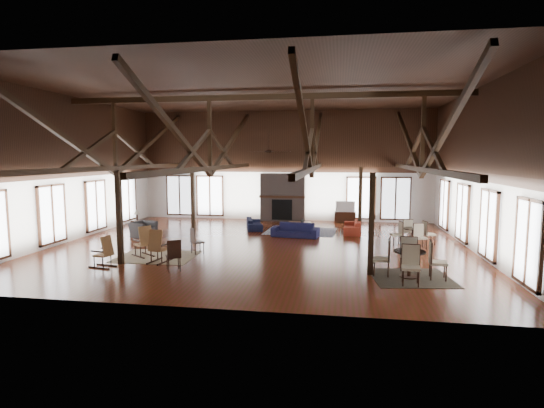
% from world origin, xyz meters
% --- Properties ---
extents(floor, '(16.00, 16.00, 0.00)m').
position_xyz_m(floor, '(0.00, 0.00, 0.00)').
color(floor, '#571D12').
rests_on(floor, ground).
extents(ceiling, '(16.00, 14.00, 0.02)m').
position_xyz_m(ceiling, '(0.00, 0.00, 6.00)').
color(ceiling, black).
rests_on(ceiling, wall_back).
extents(wall_back, '(16.00, 0.02, 6.00)m').
position_xyz_m(wall_back, '(0.00, 7.00, 3.00)').
color(wall_back, white).
rests_on(wall_back, floor).
extents(wall_front, '(16.00, 0.02, 6.00)m').
position_xyz_m(wall_front, '(0.00, -7.00, 3.00)').
color(wall_front, white).
rests_on(wall_front, floor).
extents(wall_left, '(0.02, 14.00, 6.00)m').
position_xyz_m(wall_left, '(-8.00, 0.00, 3.00)').
color(wall_left, white).
rests_on(wall_left, floor).
extents(wall_right, '(0.02, 14.00, 6.00)m').
position_xyz_m(wall_right, '(8.00, 0.00, 3.00)').
color(wall_right, white).
rests_on(wall_right, floor).
extents(roof_truss, '(15.60, 14.07, 3.14)m').
position_xyz_m(roof_truss, '(0.00, 0.00, 4.03)').
color(roof_truss, black).
rests_on(roof_truss, wall_back).
extents(post_grid, '(8.16, 7.16, 3.05)m').
position_xyz_m(post_grid, '(0.00, 0.00, 1.52)').
color(post_grid, black).
rests_on(post_grid, floor).
extents(fireplace, '(2.50, 0.69, 2.60)m').
position_xyz_m(fireplace, '(0.00, 6.67, 1.29)').
color(fireplace, brown).
rests_on(fireplace, floor).
extents(ceiling_fan, '(1.60, 1.60, 0.75)m').
position_xyz_m(ceiling_fan, '(0.50, -1.00, 3.73)').
color(ceiling_fan, black).
rests_on(ceiling_fan, roof_truss).
extents(sofa_navy_front, '(2.13, 1.07, 0.60)m').
position_xyz_m(sofa_navy_front, '(1.17, 2.13, 0.30)').
color(sofa_navy_front, '#151539').
rests_on(sofa_navy_front, floor).
extents(sofa_navy_left, '(1.89, 1.13, 0.52)m').
position_xyz_m(sofa_navy_left, '(-1.01, 3.83, 0.26)').
color(sofa_navy_left, black).
rests_on(sofa_navy_left, floor).
extents(sofa_orange, '(1.99, 0.84, 0.57)m').
position_xyz_m(sofa_orange, '(3.67, 3.53, 0.29)').
color(sofa_orange, maroon).
rests_on(sofa_orange, floor).
extents(coffee_table, '(1.09, 0.61, 0.41)m').
position_xyz_m(coffee_table, '(1.21, 3.70, 0.35)').
color(coffee_table, brown).
rests_on(coffee_table, floor).
extents(vase, '(0.25, 0.25, 0.20)m').
position_xyz_m(vase, '(1.35, 3.62, 0.51)').
color(vase, '#B2B2B2').
rests_on(vase, coffee_table).
extents(armchair, '(1.20, 1.11, 0.66)m').
position_xyz_m(armchair, '(-5.46, 1.11, 0.33)').
color(armchair, '#28282A').
rests_on(armchair, floor).
extents(side_table_lamp, '(0.44, 0.44, 1.12)m').
position_xyz_m(side_table_lamp, '(-6.15, 1.96, 0.43)').
color(side_table_lamp, black).
rests_on(side_table_lamp, floor).
extents(rocking_chair_a, '(0.96, 0.86, 1.10)m').
position_xyz_m(rocking_chair_a, '(-3.70, -2.41, 0.52)').
color(rocking_chair_a, olive).
rests_on(rocking_chair_a, floor).
extents(rocking_chair_b, '(0.61, 0.94, 1.13)m').
position_xyz_m(rocking_chair_b, '(-2.87, -3.17, 0.53)').
color(rocking_chair_b, olive).
rests_on(rocking_chair_b, floor).
extents(rocking_chair_c, '(0.85, 0.54, 1.02)m').
position_xyz_m(rocking_chair_c, '(-4.28, -3.98, 0.48)').
color(rocking_chair_c, olive).
rests_on(rocking_chair_c, floor).
extents(side_chair_a, '(0.57, 0.57, 0.95)m').
position_xyz_m(side_chair_a, '(-2.06, -1.76, 0.55)').
color(side_chair_a, black).
rests_on(side_chair_a, floor).
extents(side_chair_b, '(0.58, 0.58, 1.00)m').
position_xyz_m(side_chair_b, '(-1.92, -4.09, 0.58)').
color(side_chair_b, black).
rests_on(side_chair_b, floor).
extents(cafe_table_near, '(2.12, 2.12, 1.09)m').
position_xyz_m(cafe_table_near, '(5.10, -3.61, 0.55)').
color(cafe_table_near, black).
rests_on(cafe_table_near, floor).
extents(cafe_table_far, '(1.84, 1.84, 0.94)m').
position_xyz_m(cafe_table_far, '(5.98, 1.16, 0.47)').
color(cafe_table_far, black).
rests_on(cafe_table_far, floor).
extents(cup_near, '(0.15, 0.15, 0.10)m').
position_xyz_m(cup_near, '(5.17, -3.61, 0.84)').
color(cup_near, '#B2B2B2').
rests_on(cup_near, cafe_table_near).
extents(cup_far, '(0.14, 0.14, 0.09)m').
position_xyz_m(cup_far, '(6.00, 1.08, 0.72)').
color(cup_far, '#B2B2B2').
rests_on(cup_far, cafe_table_far).
extents(tv_console, '(1.11, 0.42, 0.56)m').
position_xyz_m(tv_console, '(3.38, 6.75, 0.28)').
color(tv_console, black).
rests_on(tv_console, floor).
extents(television, '(1.02, 0.17, 0.58)m').
position_xyz_m(television, '(3.37, 6.75, 0.85)').
color(television, '#B2B2B2').
rests_on(television, tv_console).
extents(rug_tan, '(2.72, 2.17, 0.01)m').
position_xyz_m(rug_tan, '(-3.27, -2.36, 0.01)').
color(rug_tan, tan).
rests_on(rug_tan, floor).
extents(rug_navy, '(3.37, 2.62, 0.01)m').
position_xyz_m(rug_navy, '(1.28, 3.52, 0.01)').
color(rug_navy, '#1B204B').
rests_on(rug_navy, floor).
extents(rug_dark, '(2.48, 2.30, 0.01)m').
position_xyz_m(rug_dark, '(5.16, -3.67, 0.01)').
color(rug_dark, black).
rests_on(rug_dark, floor).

